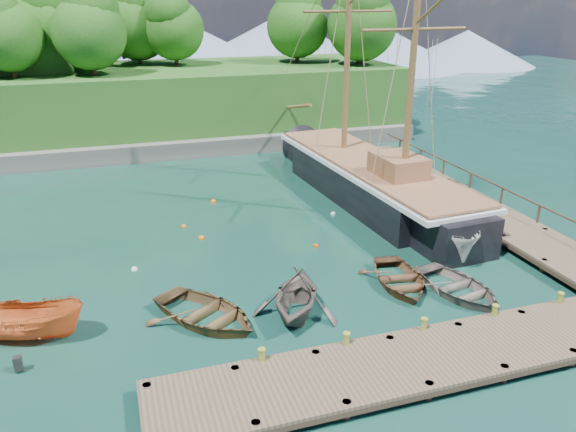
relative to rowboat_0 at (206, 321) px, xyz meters
name	(u,v)px	position (x,y,z in m)	size (l,w,h in m)	color
ground	(320,287)	(5.17, 1.24, 0.00)	(160.00, 160.00, 0.00)	#133C2B
dock_near	(445,355)	(7.17, -5.26, 0.43)	(20.00, 3.20, 1.10)	#4D3D31
dock_east	(458,198)	(16.67, 8.24, 0.43)	(3.20, 24.00, 1.10)	#4D3D31
bollard_0	(262,375)	(1.17, -3.86, 0.00)	(0.26, 0.26, 0.45)	olive
bollard_1	(346,359)	(4.17, -3.86, 0.00)	(0.26, 0.26, 0.45)	olive
bollard_2	(422,343)	(7.17, -3.86, 0.00)	(0.26, 0.26, 0.45)	olive
bollard_3	(492,329)	(10.17, -3.86, 0.00)	(0.26, 0.26, 0.45)	olive
bollard_4	(557,316)	(13.17, -3.86, 0.00)	(0.26, 0.26, 0.45)	olive
rowboat_0	(206,321)	(0.00, 0.00, 0.00)	(3.36, 4.71, 0.98)	brown
rowboat_1	(296,315)	(3.45, -0.63, 0.00)	(3.42, 3.97, 2.09)	#5D534C
rowboat_2	(399,285)	(8.49, 0.28, 0.00)	(2.97, 4.16, 0.86)	brown
rowboat_3	(458,294)	(10.48, -1.18, 0.00)	(3.08, 4.31, 0.89)	#645B55
motorboat_orange	(29,339)	(-6.40, 0.81, 0.00)	(1.63, 4.33, 1.67)	orange
cabin_boat_white	(441,251)	(12.17, 2.81, 0.00)	(1.95, 5.19, 2.00)	white
schooner	(370,184)	(12.06, 10.72, 1.03)	(5.76, 25.78, 18.57)	black
mooring_buoy_0	(134,270)	(-2.36, 5.35, 0.00)	(0.30, 0.30, 0.30)	white
mooring_buoy_1	(201,239)	(1.17, 7.93, 0.00)	(0.35, 0.35, 0.35)	orange
mooring_buoy_2	(316,247)	(6.47, 5.19, 0.00)	(0.28, 0.28, 0.28)	#DB4B05
mooring_buoy_3	(333,214)	(8.99, 9.05, 0.00)	(0.30, 0.30, 0.30)	white
mooring_buoy_4	(184,227)	(0.53, 9.78, 0.00)	(0.32, 0.32, 0.32)	#D45112
mooring_buoy_5	(213,202)	(2.81, 13.18, 0.00)	(0.35, 0.35, 0.35)	#F36200
headland	(40,76)	(-7.70, 32.60, 5.54)	(51.00, 19.31, 12.90)	#474744
distant_ridge	(183,47)	(9.48, 71.24, 4.35)	(117.00, 40.00, 10.00)	#728CA5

